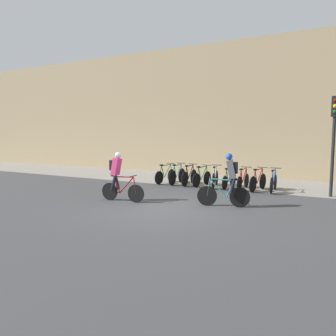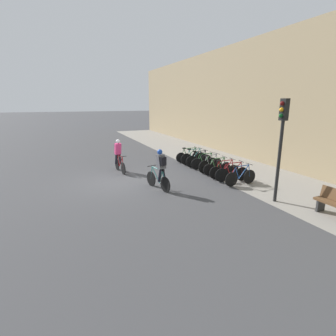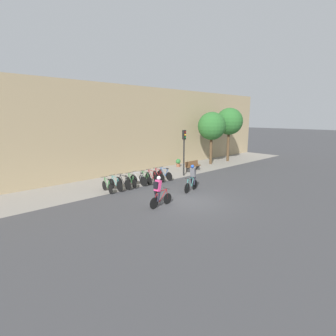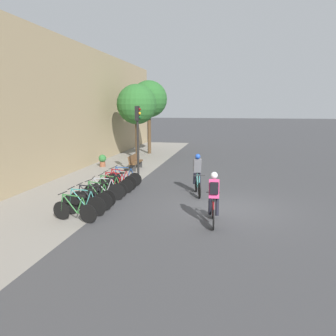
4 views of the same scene
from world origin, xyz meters
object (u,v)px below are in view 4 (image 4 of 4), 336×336
at_px(traffic_light_pole, 138,129).
at_px(cyclist_grey, 197,173).
at_px(parked_bike_0, 75,210).
at_px(parked_bike_1, 83,204).
at_px(parked_bike_4, 104,191).
at_px(parked_bike_8, 125,178).
at_px(parked_bike_2, 91,199).
at_px(bench, 135,162).
at_px(parked_bike_7, 120,181).
at_px(parked_bike_6, 115,184).
at_px(potted_plant, 102,160).
at_px(cyclist_pink, 214,197).
at_px(parked_bike_5, 110,188).
at_px(parked_bike_3, 98,195).

bearing_deg(traffic_light_pole, cyclist_grey, -129.51).
bearing_deg(parked_bike_0, parked_bike_1, 0.13).
height_order(parked_bike_4, parked_bike_8, parked_bike_4).
bearing_deg(parked_bike_2, bench, 5.37).
distance_m(parked_bike_1, parked_bike_7, 3.83).
height_order(parked_bike_6, potted_plant, parked_bike_6).
relative_size(cyclist_pink, potted_plant, 2.25).
bearing_deg(parked_bike_5, bench, 7.06).
xyz_separation_m(parked_bike_1, parked_bike_3, (1.27, -0.00, -0.03)).
height_order(parked_bike_2, parked_bike_7, parked_bike_2).
distance_m(cyclist_grey, parked_bike_8, 3.72).
bearing_deg(traffic_light_pole, potted_plant, 51.47).
distance_m(cyclist_pink, potted_plant, 11.94).
distance_m(cyclist_pink, parked_bike_8, 6.47).
distance_m(parked_bike_2, parked_bike_6, 2.55).
bearing_deg(parked_bike_8, cyclist_pink, -135.26).
height_order(cyclist_grey, parked_bike_4, cyclist_grey).
distance_m(cyclist_grey, parked_bike_1, 5.18).
bearing_deg(traffic_light_pole, bench, 21.82).
distance_m(parked_bike_6, traffic_light_pole, 4.08).
bearing_deg(potted_plant, parked_bike_5, -154.91).
xyz_separation_m(parked_bike_0, parked_bike_6, (3.83, -0.00, -0.00)).
bearing_deg(traffic_light_pole, parked_bike_2, 179.47).
xyz_separation_m(parked_bike_0, parked_bike_5, (3.19, 0.00, -0.01)).
bearing_deg(parked_bike_2, potted_plant, 19.90).
bearing_deg(bench, parked_bike_1, -175.03).
height_order(parked_bike_7, bench, parked_bike_7).
distance_m(parked_bike_3, parked_bike_5, 1.28).
bearing_deg(traffic_light_pole, parked_bike_1, 179.52).
bearing_deg(cyclist_pink, parked_bike_6, 53.94).
height_order(cyclist_pink, traffic_light_pole, traffic_light_pole).
bearing_deg(cyclist_grey, parked_bike_0, 140.28).
distance_m(parked_bike_0, parked_bike_1, 0.64).
distance_m(parked_bike_1, bench, 8.65).
bearing_deg(parked_bike_3, parked_bike_0, -179.97).
height_order(parked_bike_2, parked_bike_4, parked_bike_4).
distance_m(cyclist_grey, parked_bike_0, 5.65).
relative_size(parked_bike_7, potted_plant, 2.17).
relative_size(parked_bike_1, parked_bike_3, 1.09).
relative_size(parked_bike_5, parked_bike_6, 0.94).
xyz_separation_m(cyclist_grey, parked_bike_4, (-1.77, 3.60, -0.54)).
height_order(parked_bike_0, traffic_light_pole, traffic_light_pole).
xyz_separation_m(parked_bike_6, parked_bike_8, (1.28, 0.00, 0.01)).
bearing_deg(parked_bike_5, parked_bike_4, 179.88).
bearing_deg(parked_bike_5, traffic_light_pole, -0.77).
bearing_deg(cyclist_pink, parked_bike_0, 96.64).
bearing_deg(parked_bike_7, parked_bike_3, 179.99).
distance_m(parked_bike_8, potted_plant, 5.54).
bearing_deg(parked_bike_4, traffic_light_pole, -0.68).
bearing_deg(cyclist_grey, cyclist_pink, -166.10).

